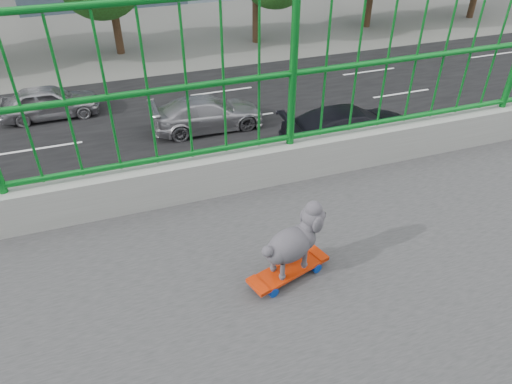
{
  "coord_description": "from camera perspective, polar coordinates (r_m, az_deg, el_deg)",
  "views": [
    {
      "loc": [
        1.47,
        2.75,
        9.06
      ],
      "look_at": [
        -1.12,
        3.63,
        7.11
      ],
      "focal_mm": 32.9,
      "sensor_mm": 36.0,
      "label": 1
    }
  ],
  "objects": [
    {
      "name": "road",
      "position": [
        17.29,
        -24.9,
        0.1
      ],
      "size": [
        18.0,
        90.0,
        0.02
      ],
      "primitive_type": "cube",
      "color": "black",
      "rests_on": "ground"
    },
    {
      "name": "skateboard",
      "position": [
        2.85,
        3.97,
        -9.5
      ],
      "size": [
        0.3,
        0.54,
        0.07
      ],
      "rotation": [
        0.0,
        0.0,
        0.3
      ],
      "color": "red",
      "rests_on": "footbridge"
    },
    {
      "name": "poodle",
      "position": [
        2.71,
        4.56,
        -5.96
      ],
      "size": [
        0.27,
        0.44,
        0.38
      ],
      "rotation": [
        0.0,
        0.0,
        0.3
      ],
      "color": "#322F34",
      "rests_on": "skateboard"
    },
    {
      "name": "car_1",
      "position": [
        18.68,
        27.84,
        4.31
      ],
      "size": [
        1.42,
        4.08,
        1.34
      ],
      "primitive_type": "imported",
      "color": "#97979C",
      "rests_on": "ground"
    },
    {
      "name": "car_3",
      "position": [
        19.39,
        -5.92,
        9.51
      ],
      "size": [
        1.86,
        4.58,
        1.33
      ],
      "primitive_type": "imported",
      "rotation": [
        0.0,
        0.0,
        3.14
      ],
      "color": "#97979C",
      "rests_on": "ground"
    },
    {
      "name": "car_4",
      "position": [
        22.06,
        -23.84,
        10.0
      ],
      "size": [
        1.62,
        4.03,
        1.37
      ],
      "primitive_type": "imported",
      "rotation": [
        0.0,
        0.0,
        3.14
      ],
      "color": "#97979C",
      "rests_on": "ground"
    },
    {
      "name": "car_7",
      "position": [
        18.26,
        11.36,
        7.67
      ],
      "size": [
        2.19,
        5.39,
        1.56
      ],
      "primitive_type": "imported",
      "rotation": [
        0.0,
        0.0,
        3.14
      ],
      "color": "black",
      "rests_on": "ground"
    }
  ]
}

